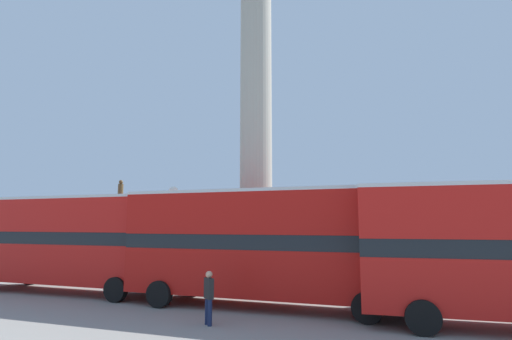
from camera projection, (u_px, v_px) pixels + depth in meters
name	position (u px, v px, depth m)	size (l,w,h in m)	color
ground_plane	(256.00, 284.00, 20.81)	(200.00, 200.00, 0.00)	gray
monument_column	(256.00, 182.00, 21.53)	(6.06, 6.06, 18.36)	#A39E8E
bus_b	(70.00, 239.00, 18.77)	(10.48, 2.77, 4.39)	red
bus_c	(265.00, 242.00, 15.37)	(10.91, 2.90, 4.44)	#B7140F
equestrian_statue	(118.00, 245.00, 26.80)	(4.03, 3.44, 6.12)	#A39E8E
street_lamp	(172.00, 224.00, 20.27)	(0.48, 0.48, 5.06)	black
pedestrian_near_lamp	(209.00, 295.00, 12.59)	(0.44, 0.42, 1.66)	#192347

